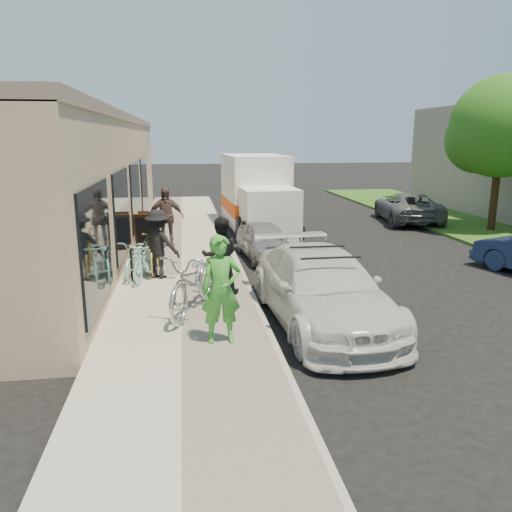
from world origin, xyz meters
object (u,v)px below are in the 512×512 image
sandwich_board (147,230)px  woman_rider (221,290)px  bystander_a (158,244)px  man_standing (220,256)px  tandem_bike (194,281)px  moving_truck (257,196)px  sedan_white (322,288)px  cruiser_bike_c (156,249)px  sedan_silver (265,241)px  cruiser_bike_b (138,257)px  bike_rack (132,260)px  far_car_gray (407,207)px  bystander_b (166,217)px  median_tree (500,131)px  cruiser_bike_a (144,261)px

sandwich_board → woman_rider: (1.72, -7.55, 0.34)m
sandwich_board → bystander_a: 3.43m
bystander_a → man_standing: bearing=161.9°
tandem_bike → bystander_a: (-0.78, 2.61, 0.22)m
moving_truck → woman_rider: bearing=-104.0°
sedan_white → cruiser_bike_c: 5.08m
sedan_silver → bystander_a: size_ratio=1.89×
tandem_bike → sedan_white: bearing=6.6°
sandwich_board → tandem_bike: 6.13m
sedan_silver → tandem_bike: size_ratio=1.34×
moving_truck → cruiser_bike_b: moving_truck is taller
bike_rack → far_car_gray: 13.23m
bike_rack → bystander_b: bearing=78.7°
tandem_bike → cruiser_bike_c: bearing=125.5°
moving_truck → median_tree: (8.65, -2.09, 2.48)m
sedan_silver → bystander_a: 3.72m
cruiser_bike_c → bystander_b: bystander_b is taller
sedan_silver → bystander_b: size_ratio=1.68×
bike_rack → sedan_silver: (3.62, 2.22, -0.08)m
bike_rack → moving_truck: moving_truck is taller
bike_rack → sandwich_board: sandwich_board is taller
far_car_gray → cruiser_bike_c: (-10.12, -7.14, 0.08)m
sedan_silver → far_car_gray: 9.01m
median_tree → cruiser_bike_a: size_ratio=3.61×
far_car_gray → cruiser_bike_b: size_ratio=2.57×
median_tree → bike_rack: bearing=-157.8°
bystander_b → cruiser_bike_c: bearing=-95.5°
sandwich_board → tandem_bike: size_ratio=0.47×
cruiser_bike_c → bike_rack: bearing=-123.0°
woman_rider → cruiser_bike_c: size_ratio=0.98×
sedan_silver → bystander_a: (-2.98, -2.18, 0.45)m
sedan_silver → cruiser_bike_b: 3.99m
sandwich_board → cruiser_bike_b: (-0.01, -3.12, -0.11)m
man_standing → bystander_a: bearing=-44.1°
sedan_silver → far_car_gray: far_car_gray is taller
man_standing → cruiser_bike_a: size_ratio=1.08×
bike_rack → far_car_gray: bearing=36.4°
cruiser_bike_b → cruiser_bike_c: size_ratio=0.94×
cruiser_bike_a → cruiser_bike_c: bearing=84.9°
tandem_bike → cruiser_bike_a: (-1.13, 2.48, -0.16)m
bike_rack → woman_rider: (1.85, -4.13, 0.44)m
tandem_bike → cruiser_bike_a: size_ratio=1.52×
bike_rack → bystander_a: bystander_a is taller
woman_rider → sandwich_board: bearing=100.1°
sandwich_board → woman_rider: size_ratio=0.61×
cruiser_bike_b → bystander_a: bearing=-13.5°
moving_truck → sedan_white: bearing=-94.2°
far_car_gray → man_standing: bearing=56.8°
bike_rack → cruiser_bike_a: size_ratio=0.50×
bystander_b → tandem_bike: bearing=-85.4°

